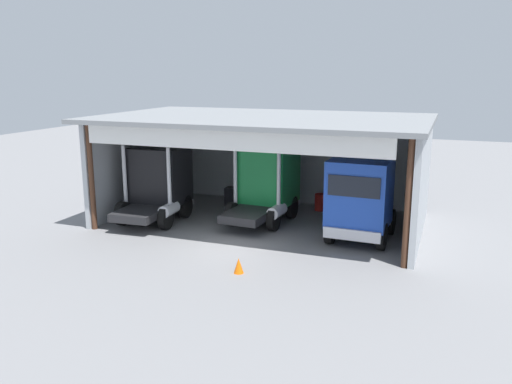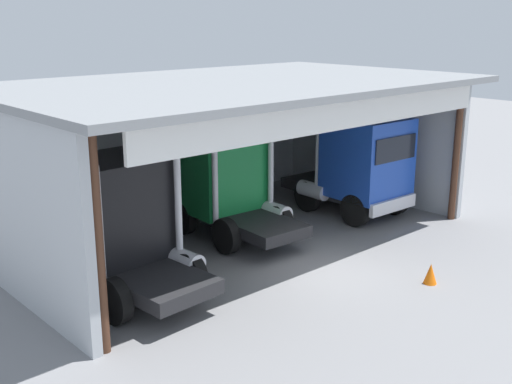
% 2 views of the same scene
% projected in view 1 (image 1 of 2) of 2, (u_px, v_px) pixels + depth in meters
% --- Properties ---
extents(ground_plane, '(80.00, 80.00, 0.00)m').
position_uv_depth(ground_plane, '(231.00, 247.00, 21.49)').
color(ground_plane, slate).
rests_on(ground_plane, ground).
extents(workshop_shed, '(14.80, 9.22, 5.05)m').
position_uv_depth(workshop_shed, '(271.00, 146.00, 25.16)').
color(workshop_shed, '#ADB2B7').
rests_on(workshop_shed, ground).
extents(truck_black_yard_outside, '(2.87, 4.48, 3.71)m').
position_uv_depth(truck_black_yard_outside, '(158.00, 182.00, 25.16)').
color(truck_black_yard_outside, black).
rests_on(truck_black_yard_outside, ground).
extents(truck_green_center_right_bay, '(2.67, 5.00, 3.48)m').
position_uv_depth(truck_green_center_right_bay, '(266.00, 182.00, 25.10)').
color(truck_green_center_right_bay, '#197F3D').
rests_on(truck_green_center_right_bay, ground).
extents(truck_blue_right_bay, '(2.63, 4.85, 3.56)m').
position_uv_depth(truck_blue_right_bay, '(360.00, 198.00, 21.83)').
color(truck_blue_right_bay, '#1E47B7').
rests_on(truck_blue_right_bay, ground).
extents(oil_drum, '(0.58, 0.58, 0.86)m').
position_uv_depth(oil_drum, '(320.00, 202.00, 27.11)').
color(oil_drum, '#B21E19').
rests_on(oil_drum, ground).
extents(tool_cart, '(0.90, 0.60, 1.00)m').
position_uv_depth(tool_cart, '(234.00, 197.00, 27.96)').
color(tool_cart, black).
rests_on(tool_cart, ground).
extents(traffic_cone, '(0.36, 0.36, 0.56)m').
position_uv_depth(traffic_cone, '(239.00, 266.00, 18.66)').
color(traffic_cone, orange).
rests_on(traffic_cone, ground).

